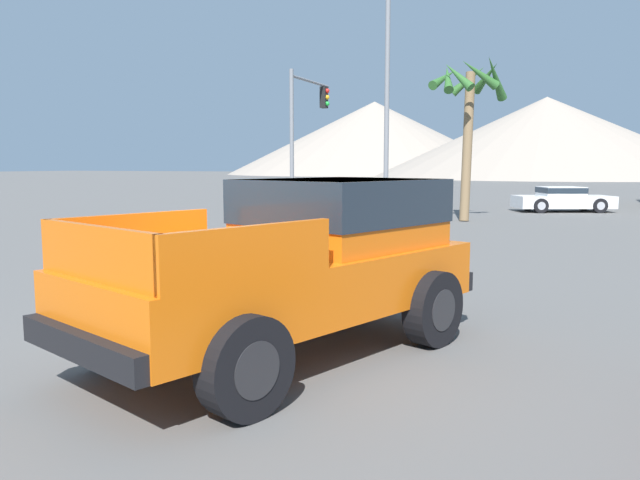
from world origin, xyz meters
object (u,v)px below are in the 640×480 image
parked_car_white (562,199)px  parked_car_silver (282,196)px  orange_pickup_truck (307,254)px  traffic_light_main (307,118)px  street_lamp_post (388,50)px  palm_tree_tall (468,100)px

parked_car_white → parked_car_silver: (-13.27, -2.06, -0.01)m
orange_pickup_truck → traffic_light_main: 18.62m
street_lamp_post → traffic_light_main: bearing=130.9°
parked_car_white → traffic_light_main: 12.48m
traffic_light_main → street_lamp_post: bearing=-139.1°
street_lamp_post → parked_car_white: bearing=71.5°
traffic_light_main → parked_car_silver: bearing=35.5°
palm_tree_tall → street_lamp_post: bearing=-99.9°
orange_pickup_truck → palm_tree_tall: size_ratio=0.88×
traffic_light_main → palm_tree_tall: (6.29, 0.73, 0.51)m
orange_pickup_truck → parked_car_silver: orange_pickup_truck is taller
parked_car_white → palm_tree_tall: 8.30m
parked_car_silver → orange_pickup_truck: bearing=-97.9°
street_lamp_post → palm_tree_tall: 6.81m
parked_car_white → palm_tree_tall: palm_tree_tall is taller
orange_pickup_truck → parked_car_white: bearing=104.8°
orange_pickup_truck → traffic_light_main: traffic_light_main is taller
orange_pickup_truck → parked_car_silver: size_ratio=1.18×
orange_pickup_truck → palm_tree_tall: 17.90m
orange_pickup_truck → street_lamp_post: size_ratio=0.59×
parked_car_white → traffic_light_main: size_ratio=0.80×
orange_pickup_truck → street_lamp_post: (-2.35, 10.88, 4.22)m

